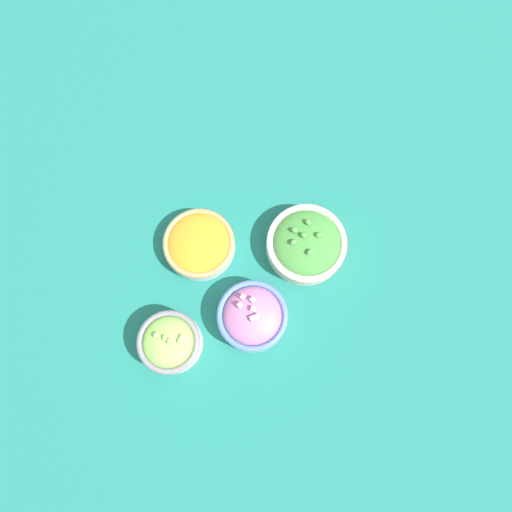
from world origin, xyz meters
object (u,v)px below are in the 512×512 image
bowl_carrots (199,244)px  bowl_broccoli (306,244)px  bowl_lettuce (169,342)px  bowl_red_onion (252,316)px

bowl_carrots → bowl_broccoli: 0.21m
bowl_lettuce → bowl_red_onion: bearing=178.1°
bowl_red_onion → bowl_broccoli: bearing=-146.3°
bowl_broccoli → bowl_red_onion: bearing=33.7°
bowl_carrots → bowl_broccoli: bowl_broccoli is taller
bowl_carrots → bowl_red_onion: size_ratio=1.05×
bowl_lettuce → bowl_red_onion: size_ratio=0.87×
bowl_lettuce → bowl_broccoli: bearing=-163.4°
bowl_lettuce → bowl_red_onion: (-0.17, 0.01, -0.00)m
bowl_lettuce → bowl_carrots: bearing=-123.9°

